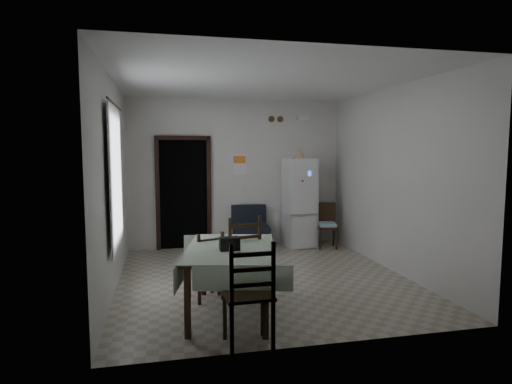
{
  "coord_description": "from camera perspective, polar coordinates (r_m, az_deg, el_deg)",
  "views": [
    {
      "loc": [
        -1.45,
        -6.07,
        1.93
      ],
      "look_at": [
        0.0,
        0.5,
        1.25
      ],
      "focal_mm": 30.0,
      "sensor_mm": 36.0,
      "label": 1
    }
  ],
  "objects": [
    {
      "name": "ground",
      "position": [
        6.53,
        0.97,
        -11.41
      ],
      "size": [
        4.5,
        4.5,
        0.0
      ],
      "primitive_type": "plane",
      "color": "#A49A86",
      "rests_on": "ground"
    },
    {
      "name": "ceiling",
      "position": [
        6.32,
        1.01,
        14.6
      ],
      "size": [
        4.2,
        4.5,
        0.02
      ],
      "primitive_type": null,
      "color": "white",
      "rests_on": "ground"
    },
    {
      "name": "wall_back",
      "position": [
        8.46,
        -2.56,
        2.51
      ],
      "size": [
        4.2,
        0.02,
        2.9
      ],
      "primitive_type": null,
      "color": "silver",
      "rests_on": "ground"
    },
    {
      "name": "wall_front",
      "position": [
        4.12,
        8.3,
        -0.99
      ],
      "size": [
        4.2,
        0.02,
        2.9
      ],
      "primitive_type": null,
      "color": "silver",
      "rests_on": "ground"
    },
    {
      "name": "wall_left",
      "position": [
        6.12,
        -18.5,
        0.98
      ],
      "size": [
        0.02,
        4.5,
        2.9
      ],
      "primitive_type": null,
      "color": "silver",
      "rests_on": "ground"
    },
    {
      "name": "wall_right",
      "position": [
        7.05,
        17.83,
        1.59
      ],
      "size": [
        0.02,
        4.5,
        2.9
      ],
      "primitive_type": null,
      "color": "silver",
      "rests_on": "ground"
    },
    {
      "name": "doorway",
      "position": [
        8.58,
        -9.71,
        -0.13
      ],
      "size": [
        1.06,
        0.52,
        2.22
      ],
      "color": "black",
      "rests_on": "ground"
    },
    {
      "name": "window_recess",
      "position": [
        5.92,
        -19.21,
        1.77
      ],
      "size": [
        0.1,
        1.2,
        1.6
      ],
      "primitive_type": "cube",
      "color": "silver",
      "rests_on": "ground"
    },
    {
      "name": "curtain",
      "position": [
        5.91,
        -18.15,
        1.8
      ],
      "size": [
        0.02,
        1.45,
        1.85
      ],
      "primitive_type": "cube",
      "color": "silver",
      "rests_on": "ground"
    },
    {
      "name": "curtain_rod",
      "position": [
        5.93,
        -18.34,
        11.0
      ],
      "size": [
        0.02,
        1.6,
        0.02
      ],
      "primitive_type": "cylinder",
      "rotation": [
        1.57,
        0.0,
        0.0
      ],
      "color": "black",
      "rests_on": "ground"
    },
    {
      "name": "calendar",
      "position": [
        8.45,
        -2.22,
        3.66
      ],
      "size": [
        0.28,
        0.02,
        0.4
      ],
      "primitive_type": "cube",
      "color": "white",
      "rests_on": "ground"
    },
    {
      "name": "calendar_image",
      "position": [
        8.44,
        -2.22,
        4.34
      ],
      "size": [
        0.24,
        0.01,
        0.14
      ],
      "primitive_type": "cube",
      "color": "orange",
      "rests_on": "ground"
    },
    {
      "name": "light_switch",
      "position": [
        8.5,
        -1.54,
        0.17
      ],
      "size": [
        0.08,
        0.02,
        0.12
      ],
      "primitive_type": "cube",
      "color": "beige",
      "rests_on": "ground"
    },
    {
      "name": "vent_left",
      "position": [
        8.6,
        2.09,
        9.7
      ],
      "size": [
        0.12,
        0.03,
        0.12
      ],
      "primitive_type": "cylinder",
      "rotation": [
        1.57,
        0.0,
        0.0
      ],
      "color": "#523720",
      "rests_on": "ground"
    },
    {
      "name": "vent_right",
      "position": [
        8.65,
        3.26,
        9.67
      ],
      "size": [
        0.12,
        0.03,
        0.12
      ],
      "primitive_type": "cylinder",
      "rotation": [
        1.57,
        0.0,
        0.0
      ],
      "color": "#523720",
      "rests_on": "ground"
    },
    {
      "name": "emergency_light",
      "position": [
        8.76,
        6.31,
        9.79
      ],
      "size": [
        0.25,
        0.07,
        0.09
      ],
      "primitive_type": "cube",
      "color": "white",
      "rests_on": "ground"
    },
    {
      "name": "fridge",
      "position": [
        8.49,
        5.82,
        -1.4
      ],
      "size": [
        0.62,
        0.62,
        1.75
      ],
      "primitive_type": null,
      "rotation": [
        0.0,
        0.0,
        0.1
      ],
      "color": "silver",
      "rests_on": "ground"
    },
    {
      "name": "tan_cone",
      "position": [
        8.38,
        5.84,
        5.11
      ],
      "size": [
        0.23,
        0.23,
        0.18
      ],
      "primitive_type": "cone",
      "rotation": [
        0.0,
        0.0,
        0.07
      ],
      "color": "tan",
      "rests_on": "fridge"
    },
    {
      "name": "navy_seat",
      "position": [
        8.31,
        -0.66,
        -4.74
      ],
      "size": [
        0.73,
        0.71,
        0.83
      ],
      "primitive_type": null,
      "rotation": [
        0.0,
        0.0,
        -0.08
      ],
      "color": "black",
      "rests_on": "ground"
    },
    {
      "name": "corner_chair",
      "position": [
        8.48,
        9.44,
        -4.47
      ],
      "size": [
        0.45,
        0.45,
        0.87
      ],
      "primitive_type": null,
      "rotation": [
        0.0,
        0.0,
        -0.22
      ],
      "color": "black",
      "rests_on": "ground"
    },
    {
      "name": "dining_table",
      "position": [
        5.1,
        -3.4,
        -11.73
      ],
      "size": [
        1.31,
        1.71,
        0.8
      ],
      "primitive_type": null,
      "rotation": [
        0.0,
        0.0,
        -0.22
      ],
      "color": "#A0B399",
      "rests_on": "ground"
    },
    {
      "name": "black_bag",
      "position": [
        4.85,
        -3.55,
        -6.89
      ],
      "size": [
        0.22,
        0.14,
        0.14
      ],
      "primitive_type": "cube",
      "rotation": [
        0.0,
        0.0,
        0.01
      ],
      "color": "black",
      "rests_on": "dining_table"
    },
    {
      "name": "dining_chair_far_left",
      "position": [
        5.61,
        -6.73,
        -9.63
      ],
      "size": [
        0.48,
        0.48,
        0.89
      ],
      "primitive_type": null,
      "rotation": [
        0.0,
        0.0,
        3.47
      ],
      "color": "black",
      "rests_on": "ground"
    },
    {
      "name": "dining_chair_far_right",
      "position": [
        5.58,
        -2.3,
        -8.59
      ],
      "size": [
        0.56,
        0.56,
        1.1
      ],
      "primitive_type": null,
      "rotation": [
        0.0,
        0.0,
        3.36
      ],
      "color": "black",
      "rests_on": "ground"
    },
    {
      "name": "dining_chair_near_head",
      "position": [
        4.26,
        -1.08,
        -13.27
      ],
      "size": [
        0.47,
        0.47,
        1.08
      ],
      "primitive_type": null,
      "rotation": [
        0.0,
        0.0,
        3.16
      ],
      "color": "black",
      "rests_on": "ground"
    }
  ]
}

